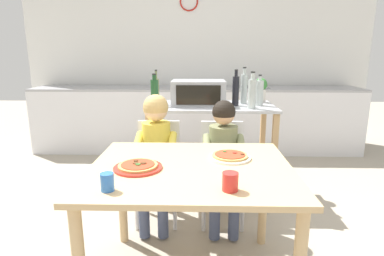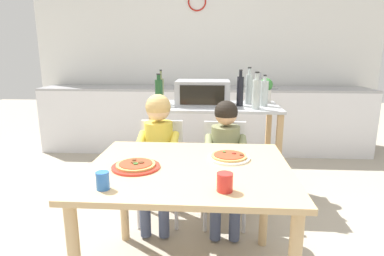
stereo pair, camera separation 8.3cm
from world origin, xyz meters
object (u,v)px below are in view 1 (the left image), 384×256
(bottle_tall_green_wine, at_px, (259,93))
(pizza_plate_red_rimmed, at_px, (138,167))
(bottle_brown_beer, at_px, (156,91))
(dining_chair_left, at_px, (158,164))
(pizza_plate_white, at_px, (230,156))
(kitchen_island_cart, at_px, (211,135))
(potted_herb_plant, at_px, (260,89))
(toaster_oven, at_px, (198,93))
(child_in_yellow_shirt, at_px, (156,145))
(bottle_dark_olive_oil, at_px, (236,90))
(dining_chair_right, at_px, (222,165))
(bottle_slim_sauce, at_px, (244,88))
(child_in_olive_shirt, at_px, (224,150))
(drinking_cup_blue, at_px, (107,182))
(dining_table, at_px, (191,183))
(drinking_cup_red, at_px, (230,182))
(bottle_squat_spirits, at_px, (155,92))
(bottle_clear_vinegar, at_px, (252,93))

(bottle_tall_green_wine, xyz_separation_m, pizza_plate_red_rimmed, (-0.89, -1.31, -0.25))
(bottle_brown_beer, bearing_deg, dining_chair_left, -82.28)
(pizza_plate_white, bearing_deg, kitchen_island_cart, 93.92)
(bottle_brown_beer, distance_m, potted_herb_plant, 1.02)
(bottle_brown_beer, xyz_separation_m, pizza_plate_red_rimmed, (0.08, -1.37, -0.26))
(toaster_oven, height_order, pizza_plate_red_rimmed, toaster_oven)
(child_in_yellow_shirt, bearing_deg, bottle_dark_olive_oil, 41.89)
(kitchen_island_cart, bearing_deg, bottle_tall_green_wine, -1.84)
(dining_chair_right, bearing_deg, bottle_slim_sauce, 68.73)
(pizza_plate_red_rimmed, bearing_deg, child_in_olive_shirt, 52.64)
(toaster_oven, bearing_deg, dining_chair_right, -69.35)
(child_in_yellow_shirt, xyz_separation_m, drinking_cup_blue, (-0.09, -0.99, 0.11))
(bottle_slim_sauce, xyz_separation_m, dining_chair_right, (-0.24, -0.61, -0.56))
(bottle_dark_olive_oil, height_order, dining_table, bottle_dark_olive_oil)
(drinking_cup_red, bearing_deg, bottle_squat_spirits, 110.00)
(bottle_clear_vinegar, bearing_deg, dining_chair_left, -158.38)
(kitchen_island_cart, xyz_separation_m, drinking_cup_blue, (-0.53, -1.61, 0.19))
(toaster_oven, height_order, bottle_slim_sauce, bottle_slim_sauce)
(potted_herb_plant, xyz_separation_m, child_in_olive_shirt, (-0.41, -0.84, -0.38))
(dining_chair_left, bearing_deg, child_in_olive_shirt, -14.53)
(bottle_brown_beer, bearing_deg, toaster_oven, -5.37)
(bottle_tall_green_wine, bearing_deg, pizza_plate_white, -108.11)
(bottle_slim_sauce, xyz_separation_m, bottle_brown_beer, (-0.84, -0.05, -0.02))
(bottle_squat_spirits, relative_size, bottle_tall_green_wine, 1.04)
(dining_chair_right, bearing_deg, bottle_tall_green_wine, 53.72)
(child_in_yellow_shirt, bearing_deg, drinking_cup_blue, -94.94)
(dining_table, distance_m, pizza_plate_white, 0.30)
(bottle_squat_spirits, xyz_separation_m, pizza_plate_red_rimmed, (0.08, -1.27, -0.26))
(toaster_oven, relative_size, drinking_cup_red, 5.67)
(dining_table, bearing_deg, potted_herb_plant, 66.25)
(kitchen_island_cart, distance_m, bottle_clear_vinegar, 0.58)
(kitchen_island_cart, bearing_deg, dining_chair_right, -81.41)
(pizza_plate_red_rimmed, bearing_deg, dining_table, 9.26)
(pizza_plate_white, bearing_deg, dining_chair_left, 129.61)
(bottle_slim_sauce, relative_size, drinking_cup_red, 4.00)
(toaster_oven, xyz_separation_m, dining_chair_left, (-0.32, -0.52, -0.52))
(bottle_squat_spirits, height_order, drinking_cup_red, bottle_squat_spirits)
(potted_herb_plant, xyz_separation_m, child_in_yellow_shirt, (-0.94, -0.82, -0.34))
(potted_herb_plant, bearing_deg, bottle_slim_sauce, -150.50)
(child_in_yellow_shirt, height_order, pizza_plate_white, child_in_yellow_shirt)
(bottle_squat_spirits, height_order, bottle_tall_green_wine, bottle_squat_spirits)
(toaster_oven, relative_size, dining_chair_right, 0.61)
(child_in_yellow_shirt, bearing_deg, dining_table, -66.14)
(bottle_tall_green_wine, relative_size, dining_table, 0.25)
(bottle_clear_vinegar, xyz_separation_m, bottle_slim_sauce, (-0.03, 0.28, 0.01))
(dining_chair_left, distance_m, child_in_olive_shirt, 0.56)
(bottle_squat_spirits, relative_size, drinking_cup_red, 3.40)
(bottle_clear_vinegar, distance_m, pizza_plate_white, 1.02)
(dining_table, bearing_deg, bottle_dark_olive_oil, 73.17)
(drinking_cup_blue, bearing_deg, dining_chair_left, 85.58)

